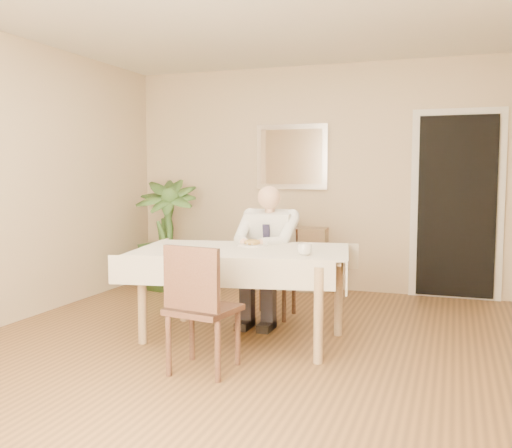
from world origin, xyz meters
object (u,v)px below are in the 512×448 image
(dining_table, at_px, (243,259))
(seated_man, at_px, (266,247))
(coffee_mug, at_px, (305,249))
(potted_palm, at_px, (166,234))
(chair_far, at_px, (275,267))
(sideboard, at_px, (288,258))
(chair_near, at_px, (199,302))

(dining_table, bearing_deg, seated_man, 79.78)
(coffee_mug, bearing_deg, potted_palm, 139.52)
(chair_far, distance_m, coffee_mug, 1.25)
(sideboard, bearing_deg, seated_man, -85.91)
(dining_table, height_order, sideboard, dining_table)
(chair_far, bearing_deg, chair_near, -96.02)
(chair_far, relative_size, seated_man, 0.66)
(seated_man, bearing_deg, chair_near, -89.79)
(chair_near, bearing_deg, coffee_mug, 59.21)
(dining_table, relative_size, chair_near, 2.12)
(seated_man, bearing_deg, chair_far, 90.00)
(dining_table, xyz_separation_m, chair_near, (0.01, -0.86, -0.17))
(chair_far, height_order, coffee_mug, coffee_mug)
(seated_man, height_order, sideboard, seated_man)
(chair_near, relative_size, coffee_mug, 8.06)
(chair_far, distance_m, chair_near, 1.73)
(dining_table, distance_m, seated_man, 0.59)
(coffee_mug, bearing_deg, seated_man, 126.02)
(chair_near, height_order, coffee_mug, chair_near)
(chair_near, bearing_deg, potted_palm, 131.41)
(chair_near, relative_size, potted_palm, 0.69)
(chair_far, xyz_separation_m, chair_near, (0.01, -1.73, 0.04))
(dining_table, height_order, coffee_mug, coffee_mug)
(dining_table, bearing_deg, coffee_mug, -28.38)
(chair_near, bearing_deg, dining_table, 99.43)
(coffee_mug, height_order, potted_palm, potted_palm)
(sideboard, relative_size, potted_palm, 0.71)
(chair_near, distance_m, seated_man, 1.46)
(chair_near, xyz_separation_m, seated_man, (-0.01, 1.45, 0.19))
(dining_table, height_order, seated_man, seated_man)
(chair_near, height_order, potted_palm, potted_palm)
(dining_table, relative_size, coffee_mug, 17.12)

